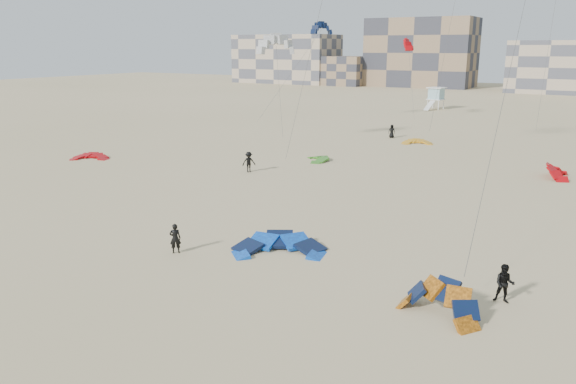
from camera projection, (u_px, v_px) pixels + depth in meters
The scene contains 18 objects.
ground at pixel (161, 269), 27.65m from camera, with size 320.00×320.00×0.00m, color #C8B086.
kite_ground_blue at pixel (279, 252), 29.84m from camera, with size 4.96×5.05×1.36m, color #0662F3, non-canonical shape.
kite_ground_orange at pixel (438, 315), 22.87m from camera, with size 3.40×2.70×2.17m, color orange, non-canonical shape.
kite_ground_red at pixel (90, 159), 54.72m from camera, with size 3.38×3.53×0.85m, color #BD0300, non-canonical shape.
kite_ground_green at pixel (317, 160), 53.94m from camera, with size 2.95×3.09×0.69m, color #3B8D22, non-canonical shape.
kite_ground_red_far at pixel (558, 178), 46.78m from camera, with size 3.34×2.98×1.84m, color #BD0300, non-canonical shape.
kite_ground_yellow at pixel (417, 144), 63.22m from camera, with size 3.15×3.25×0.82m, color #F9A41E, non-canonical shape.
kitesurfer_main at pixel (175, 238), 29.58m from camera, with size 0.59×0.39×1.62m, color black.
kitesurfer_b at pixel (505, 284), 23.80m from camera, with size 0.83×0.65×1.72m, color black.
kitesurfer_c at pixel (249, 162), 48.75m from camera, with size 1.15×0.66×1.79m, color black.
kitesurfer_e at pixel (392, 131), 67.07m from camera, with size 0.78×0.51×1.60m, color black.
kite_fly_grey at pixel (276, 46), 59.46m from camera, with size 5.53×5.54×10.96m.
kite_fly_navy at pixel (322, 29), 78.05m from camera, with size 5.95×12.92×13.09m.
kite_fly_red at pixel (408, 46), 81.29m from camera, with size 6.04×9.28×11.19m.
lifeguard_tower_far at pixel (436, 98), 97.53m from camera, with size 3.07×5.39×3.78m.
condo_west_a at pixel (287, 59), 168.69m from camera, with size 30.00×15.00×14.00m, color tan.
condo_west_b at pixel (421, 53), 151.83m from camera, with size 28.00×14.00×18.00m, color #896E52.
condo_fill_left at pixel (344, 71), 157.93m from camera, with size 12.00×10.00×8.00m, color #896E52.
Camera 1 is at (18.52, -19.04, 10.61)m, focal length 35.00 mm.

